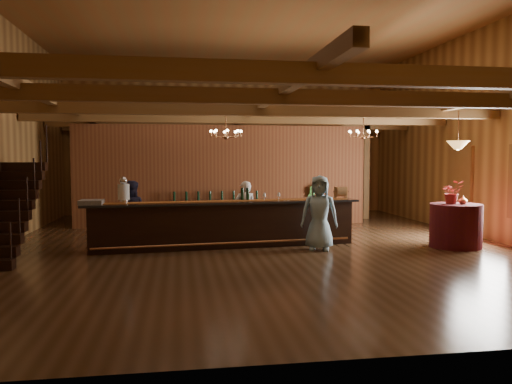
{
  "coord_description": "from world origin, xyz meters",
  "views": [
    {
      "loc": [
        -1.84,
        -11.88,
        2.12
      ],
      "look_at": [
        0.05,
        0.4,
        1.25
      ],
      "focal_mm": 35.0,
      "sensor_mm": 36.0,
      "label": 1
    }
  ],
  "objects": [
    {
      "name": "backroom_boxes",
      "position": [
        -0.29,
        5.5,
        0.53
      ],
      "size": [
        4.1,
        0.6,
        1.1
      ],
      "color": "black",
      "rests_on": "floor"
    },
    {
      "name": "support_posts",
      "position": [
        0.0,
        -0.5,
        1.6
      ],
      "size": [
        9.2,
        10.2,
        3.2
      ],
      "color": "brown",
      "rests_on": "floor"
    },
    {
      "name": "wall_front",
      "position": [
        0.0,
        -7.0,
        2.75
      ],
      "size": [
        12.0,
        0.1,
        5.5
      ],
      "primitive_type": "cube",
      "color": "#A1763C",
      "rests_on": "floor"
    },
    {
      "name": "beam_grid",
      "position": [
        0.0,
        0.51,
        3.24
      ],
      "size": [
        11.9,
        13.9,
        0.39
      ],
      "color": "brown",
      "rests_on": "wall_left"
    },
    {
      "name": "chandelier_right",
      "position": [
        3.06,
        1.0,
        2.75
      ],
      "size": [
        0.8,
        0.8,
        0.61
      ],
      "color": "#BC7A4C",
      "rests_on": "beam_grid"
    },
    {
      "name": "window_right_back",
      "position": [
        5.95,
        1.0,
        1.55
      ],
      "size": [
        0.12,
        1.05,
        1.75
      ],
      "primitive_type": "cube",
      "color": "white",
      "rests_on": "wall_right"
    },
    {
      "name": "partition_wall",
      "position": [
        -0.5,
        3.5,
        1.55
      ],
      "size": [
        9.0,
        0.18,
        3.1
      ],
      "primitive_type": "cube",
      "color": "brown",
      "rests_on": "floor"
    },
    {
      "name": "backbar_shelf",
      "position": [
        -0.75,
        3.16,
        0.41
      ],
      "size": [
        2.91,
        0.54,
        0.82
      ],
      "primitive_type": "cube",
      "rotation": [
        0.0,
        0.0,
        -0.03
      ],
      "color": "black",
      "rests_on": "floor"
    },
    {
      "name": "tasting_bar",
      "position": [
        -0.78,
        -0.21,
        0.55
      ],
      "size": [
        6.54,
        1.45,
        1.09
      ],
      "rotation": [
        0.0,
        0.0,
        0.1
      ],
      "color": "black",
      "rests_on": "floor"
    },
    {
      "name": "round_table",
      "position": [
        4.58,
        -1.08,
        0.51
      ],
      "size": [
        1.18,
        1.18,
        1.02
      ],
      "primitive_type": "cylinder",
      "color": "#400918",
      "rests_on": "floor"
    },
    {
      "name": "table_vase",
      "position": [
        4.72,
        -1.13,
        1.18
      ],
      "size": [
        0.19,
        0.19,
        0.31
      ],
      "primitive_type": "imported",
      "rotation": [
        0.0,
        0.0,
        0.21
      ],
      "color": "#BC7A4C",
      "rests_on": "round_table"
    },
    {
      "name": "raffle_drum",
      "position": [
        2.13,
        0.03,
        1.26
      ],
      "size": [
        0.34,
        0.24,
        0.3
      ],
      "color": "#91633C",
      "rests_on": "tasting_bar"
    },
    {
      "name": "staircase",
      "position": [
        -5.45,
        -0.74,
        1.0
      ],
      "size": [
        1.0,
        2.8,
        2.0
      ],
      "color": "black",
      "rests_on": "floor"
    },
    {
      "name": "table_flowers",
      "position": [
        4.51,
        -1.01,
        1.3
      ],
      "size": [
        0.56,
        0.5,
        0.55
      ],
      "primitive_type": "imported",
      "rotation": [
        0.0,
        0.0,
        -0.16
      ],
      "color": "#B02B26",
      "rests_on": "round_table"
    },
    {
      "name": "floor_plant",
      "position": [
        2.29,
        3.51,
        0.64
      ],
      "size": [
        0.72,
        0.59,
        1.28
      ],
      "primitive_type": "imported",
      "rotation": [
        0.0,
        0.0,
        -0.03
      ],
      "color": "#38782F",
      "rests_on": "floor"
    },
    {
      "name": "floor",
      "position": [
        0.0,
        0.0,
        0.0
      ],
      "size": [
        14.0,
        14.0,
        0.0
      ],
      "primitive_type": "plane",
      "color": "#3F2816",
      "rests_on": "ground"
    },
    {
      "name": "bar_bottle_1",
      "position": [
        -0.22,
        -0.03,
        1.23
      ],
      "size": [
        0.07,
        0.07,
        0.3
      ],
      "primitive_type": "cylinder",
      "color": "black",
      "rests_on": "tasting_bar"
    },
    {
      "name": "ceiling",
      "position": [
        0.0,
        0.0,
        5.5
      ],
      "size": [
        14.0,
        14.0,
        0.0
      ],
      "primitive_type": "plane",
      "rotation": [
        3.14,
        0.0,
        0.0
      ],
      "color": "#95592C",
      "rests_on": "wall_back"
    },
    {
      "name": "wall_right",
      "position": [
        6.0,
        0.0,
        2.75
      ],
      "size": [
        0.1,
        14.0,
        5.5
      ],
      "primitive_type": "cube",
      "color": "#A1763C",
      "rests_on": "floor"
    },
    {
      "name": "bar_bottle_0",
      "position": [
        -0.35,
        -0.04,
        1.23
      ],
      "size": [
        0.07,
        0.07,
        0.3
      ],
      "primitive_type": "cylinder",
      "color": "black",
      "rests_on": "tasting_bar"
    },
    {
      "name": "staff_second",
      "position": [
        -3.02,
        0.49,
        0.78
      ],
      "size": [
        0.84,
        0.7,
        1.55
      ],
      "primitive_type": "imported",
      "rotation": [
        0.0,
        0.0,
        2.98
      ],
      "color": "#1F1E34",
      "rests_on": "floor"
    },
    {
      "name": "bartender",
      "position": [
        -0.22,
        0.46,
        0.76
      ],
      "size": [
        0.58,
        0.39,
        1.53
      ],
      "primitive_type": "imported",
      "rotation": [
        0.0,
        0.0,
        3.09
      ],
      "color": "white",
      "rests_on": "floor"
    },
    {
      "name": "glass_rack_tray",
      "position": [
        -3.76,
        -0.55,
        1.13
      ],
      "size": [
        0.5,
        0.5,
        0.1
      ],
      "primitive_type": "cube",
      "color": "gray",
      "rests_on": "tasting_bar"
    },
    {
      "name": "guest",
      "position": [
        1.3,
        -0.95,
        0.85
      ],
      "size": [
        0.96,
        0.77,
        1.71
      ],
      "primitive_type": "imported",
      "rotation": [
        0.0,
        0.0,
        -0.31
      ],
      "color": "#8BB4CA",
      "rests_on": "floor"
    },
    {
      "name": "chandelier_left",
      "position": [
        -0.67,
        0.75,
        2.72
      ],
      "size": [
        0.8,
        0.8,
        0.64
      ],
      "color": "#BC7A4C",
      "rests_on": "beam_grid"
    },
    {
      "name": "beverage_dispenser",
      "position": [
        -3.09,
        -0.38,
        1.37
      ],
      "size": [
        0.26,
        0.26,
        0.6
      ],
      "color": "silver",
      "rests_on": "tasting_bar"
    },
    {
      "name": "pendant_lamp",
      "position": [
        4.58,
        -1.08,
        2.4
      ],
      "size": [
        0.52,
        0.52,
        0.9
      ],
      "color": "#BC7A4C",
      "rests_on": "beam_grid"
    },
    {
      "name": "wall_back",
      "position": [
        0.0,
        7.0,
        2.75
      ],
      "size": [
        12.0,
        0.1,
        5.5
      ],
      "primitive_type": "cube",
      "color": "#A1763C",
      "rests_on": "floor"
    }
  ]
}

